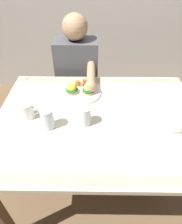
{
  "coord_description": "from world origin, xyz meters",
  "views": [
    {
      "loc": [
        -0.04,
        -0.85,
        1.51
      ],
      "look_at": [
        -0.05,
        0.0,
        0.78
      ],
      "focal_mm": 31.87,
      "sensor_mm": 36.0,
      "label": 1
    }
  ],
  "objects_px": {
    "fruit_bowl": "(176,122)",
    "water_glass_far": "(48,119)",
    "coffee_mug": "(27,110)",
    "dining_table": "(99,130)",
    "fork": "(148,111)",
    "water_glass_near": "(85,116)",
    "diner_person": "(77,77)",
    "eggs_benedict_plate": "(80,90)"
  },
  "relations": [
    {
      "from": "eggs_benedict_plate",
      "to": "fork",
      "type": "distance_m",
      "value": 0.45
    },
    {
      "from": "eggs_benedict_plate",
      "to": "coffee_mug",
      "type": "xyz_separation_m",
      "value": [
        -0.29,
        -0.24,
        0.03
      ]
    },
    {
      "from": "fruit_bowl",
      "to": "fork",
      "type": "distance_m",
      "value": 0.17
    },
    {
      "from": "fork",
      "to": "diner_person",
      "type": "distance_m",
      "value": 0.72
    },
    {
      "from": "dining_table",
      "to": "diner_person",
      "type": "relative_size",
      "value": 1.05
    },
    {
      "from": "dining_table",
      "to": "water_glass_near",
      "type": "relative_size",
      "value": 10.57
    },
    {
      "from": "dining_table",
      "to": "water_glass_far",
      "type": "relative_size",
      "value": 9.99
    },
    {
      "from": "dining_table",
      "to": "fork",
      "type": "relative_size",
      "value": 7.94
    },
    {
      "from": "fruit_bowl",
      "to": "coffee_mug",
      "type": "distance_m",
      "value": 0.83
    },
    {
      "from": "water_glass_far",
      "to": "fork",
      "type": "bearing_deg",
      "value": 13.41
    },
    {
      "from": "fork",
      "to": "diner_person",
      "type": "height_order",
      "value": "diner_person"
    },
    {
      "from": "dining_table",
      "to": "coffee_mug",
      "type": "distance_m",
      "value": 0.44
    },
    {
      "from": "fruit_bowl",
      "to": "water_glass_near",
      "type": "xyz_separation_m",
      "value": [
        -0.5,
        0.02,
        0.02
      ]
    },
    {
      "from": "fruit_bowl",
      "to": "water_glass_near",
      "type": "relative_size",
      "value": 1.06
    },
    {
      "from": "dining_table",
      "to": "coffee_mug",
      "type": "bearing_deg",
      "value": 179.71
    },
    {
      "from": "coffee_mug",
      "to": "water_glass_far",
      "type": "xyz_separation_m",
      "value": [
        0.13,
        -0.08,
        0.0
      ]
    },
    {
      "from": "eggs_benedict_plate",
      "to": "fork",
      "type": "height_order",
      "value": "eggs_benedict_plate"
    },
    {
      "from": "dining_table",
      "to": "fruit_bowl",
      "type": "distance_m",
      "value": 0.44
    },
    {
      "from": "fork",
      "to": "diner_person",
      "type": "xyz_separation_m",
      "value": [
        -0.46,
        0.54,
        -0.09
      ]
    },
    {
      "from": "fruit_bowl",
      "to": "diner_person",
      "type": "bearing_deg",
      "value": 131.2
    },
    {
      "from": "coffee_mug",
      "to": "fork",
      "type": "bearing_deg",
      "value": 4.4
    },
    {
      "from": "dining_table",
      "to": "eggs_benedict_plate",
      "type": "distance_m",
      "value": 0.3
    },
    {
      "from": "fruit_bowl",
      "to": "fork",
      "type": "bearing_deg",
      "value": 134.48
    },
    {
      "from": "water_glass_near",
      "to": "water_glass_far",
      "type": "relative_size",
      "value": 0.95
    },
    {
      "from": "fruit_bowl",
      "to": "water_glass_far",
      "type": "height_order",
      "value": "water_glass_far"
    },
    {
      "from": "fork",
      "to": "water_glass_near",
      "type": "distance_m",
      "value": 0.39
    },
    {
      "from": "coffee_mug",
      "to": "fork",
      "type": "relative_size",
      "value": 0.74
    },
    {
      "from": "eggs_benedict_plate",
      "to": "fruit_bowl",
      "type": "bearing_deg",
      "value": -29.61
    },
    {
      "from": "coffee_mug",
      "to": "fork",
      "type": "distance_m",
      "value": 0.71
    },
    {
      "from": "eggs_benedict_plate",
      "to": "fruit_bowl",
      "type": "distance_m",
      "value": 0.62
    },
    {
      "from": "eggs_benedict_plate",
      "to": "diner_person",
      "type": "bearing_deg",
      "value": 97.53
    },
    {
      "from": "coffee_mug",
      "to": "water_glass_near",
      "type": "height_order",
      "value": "water_glass_near"
    },
    {
      "from": "water_glass_near",
      "to": "diner_person",
      "type": "xyz_separation_m",
      "value": [
        -0.09,
        0.65,
        -0.14
      ]
    },
    {
      "from": "dining_table",
      "to": "water_glass_far",
      "type": "xyz_separation_m",
      "value": [
        -0.28,
        -0.08,
        0.16
      ]
    },
    {
      "from": "dining_table",
      "to": "water_glass_far",
      "type": "distance_m",
      "value": 0.33
    },
    {
      "from": "water_glass_far",
      "to": "fruit_bowl",
      "type": "bearing_deg",
      "value": 1.1
    },
    {
      "from": "eggs_benedict_plate",
      "to": "diner_person",
      "type": "xyz_separation_m",
      "value": [
        -0.05,
        0.36,
        -0.11
      ]
    },
    {
      "from": "eggs_benedict_plate",
      "to": "water_glass_far",
      "type": "bearing_deg",
      "value": -116.17
    },
    {
      "from": "eggs_benedict_plate",
      "to": "water_glass_near",
      "type": "xyz_separation_m",
      "value": [
        0.04,
        -0.29,
        0.03
      ]
    },
    {
      "from": "eggs_benedict_plate",
      "to": "fruit_bowl",
      "type": "relative_size",
      "value": 2.25
    },
    {
      "from": "fruit_bowl",
      "to": "fork",
      "type": "height_order",
      "value": "fruit_bowl"
    },
    {
      "from": "dining_table",
      "to": "coffee_mug",
      "type": "xyz_separation_m",
      "value": [
        -0.41,
        0.0,
        0.16
      ]
    }
  ]
}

